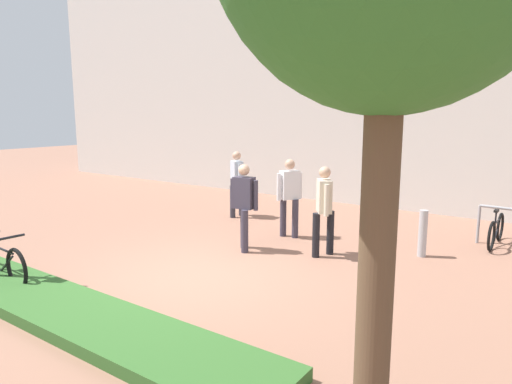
{
  "coord_description": "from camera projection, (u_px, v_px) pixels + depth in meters",
  "views": [
    {
      "loc": [
        5.0,
        -5.46,
        2.7
      ],
      "look_at": [
        -0.29,
        2.09,
        1.1
      ],
      "focal_mm": 32.07,
      "sensor_mm": 36.0,
      "label": 1
    }
  ],
  "objects": [
    {
      "name": "bollard_steel",
      "position": [
        423.0,
        233.0,
        8.64
      ],
      "size": [
        0.16,
        0.16,
        0.9
      ],
      "primitive_type": "cylinder",
      "color": "#ADADB2",
      "rests_on": "ground"
    },
    {
      "name": "ground_plane",
      "position": [
        199.0,
        275.0,
        7.7
      ],
      "size": [
        60.0,
        60.0,
        0.0
      ],
      "primitive_type": "plane",
      "color": "#936651"
    },
    {
      "name": "person_suited_dark",
      "position": [
        244.0,
        202.0,
        8.96
      ],
      "size": [
        0.61,
        0.4,
        1.72
      ],
      "color": "#383342",
      "rests_on": "ground"
    },
    {
      "name": "person_shirt_white",
      "position": [
        237.0,
        180.0,
        11.91
      ],
      "size": [
        0.51,
        0.48,
        1.72
      ],
      "color": "#2D2D38",
      "rests_on": "ground"
    },
    {
      "name": "person_casual_tan",
      "position": [
        289.0,
        193.0,
        9.92
      ],
      "size": [
        0.42,
        0.54,
        1.72
      ],
      "color": "#383342",
      "rests_on": "ground"
    },
    {
      "name": "bike_at_sign",
      "position": [
        3.0,
        261.0,
        7.35
      ],
      "size": [
        1.68,
        0.42,
        0.86
      ],
      "color": "black",
      "rests_on": "ground"
    },
    {
      "name": "person_shirt_blue",
      "position": [
        324.0,
        205.0,
        8.6
      ],
      "size": [
        0.43,
        0.51,
        1.72
      ],
      "color": "black",
      "rests_on": "ground"
    },
    {
      "name": "building_facade",
      "position": [
        377.0,
        32.0,
        13.12
      ],
      "size": [
        28.0,
        1.2,
        10.0
      ],
      "primitive_type": "cube",
      "color": "silver",
      "rests_on": "ground"
    },
    {
      "name": "planter_strip",
      "position": [
        63.0,
        309.0,
        6.17
      ],
      "size": [
        7.0,
        1.1,
        0.16
      ],
      "primitive_type": "cube",
      "color": "#336028",
      "rests_on": "ground"
    }
  ]
}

